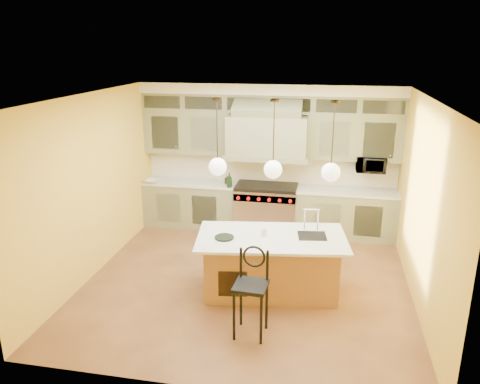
% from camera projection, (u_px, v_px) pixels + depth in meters
% --- Properties ---
extents(floor, '(5.00, 5.00, 0.00)m').
position_uv_depth(floor, '(247.00, 281.00, 7.45)').
color(floor, '#58341E').
rests_on(floor, ground).
extents(ceiling, '(5.00, 5.00, 0.00)m').
position_uv_depth(ceiling, '(248.00, 96.00, 6.58)').
color(ceiling, white).
rests_on(ceiling, wall_back).
extents(wall_back, '(5.00, 0.00, 5.00)m').
position_uv_depth(wall_back, '(269.00, 157.00, 9.36)').
color(wall_back, gold).
rests_on(wall_back, ground).
extents(wall_front, '(5.00, 0.00, 5.00)m').
position_uv_depth(wall_front, '(205.00, 269.00, 4.67)').
color(wall_front, gold).
rests_on(wall_front, ground).
extents(wall_left, '(0.00, 5.00, 5.00)m').
position_uv_depth(wall_left, '(94.00, 185.00, 7.46)').
color(wall_left, gold).
rests_on(wall_left, ground).
extents(wall_right, '(0.00, 5.00, 5.00)m').
position_uv_depth(wall_right, '(423.00, 205.00, 6.57)').
color(wall_right, gold).
rests_on(wall_right, ground).
extents(back_cabinetry, '(5.00, 0.77, 2.90)m').
position_uv_depth(back_cabinetry, '(268.00, 161.00, 9.11)').
color(back_cabinetry, gray).
rests_on(back_cabinetry, floor).
extents(range, '(1.20, 0.74, 0.96)m').
position_uv_depth(range, '(266.00, 208.00, 9.31)').
color(range, silver).
rests_on(range, floor).
extents(kitchen_island, '(2.31, 1.46, 1.35)m').
position_uv_depth(kitchen_island, '(271.00, 263.00, 7.00)').
color(kitchen_island, '#985F35').
rests_on(kitchen_island, floor).
extents(counter_stool, '(0.43, 0.43, 1.17)m').
position_uv_depth(counter_stool, '(251.00, 287.00, 5.92)').
color(counter_stool, black).
rests_on(counter_stool, floor).
extents(microwave, '(0.54, 0.37, 0.30)m').
position_uv_depth(microwave, '(371.00, 164.00, 8.77)').
color(microwave, black).
rests_on(microwave, back_cabinetry).
extents(oil_bottle_a, '(0.13, 0.13, 0.29)m').
position_uv_depth(oil_bottle_a, '(229.00, 180.00, 9.05)').
color(oil_bottle_a, black).
rests_on(oil_bottle_a, back_cabinetry).
extents(oil_bottle_b, '(0.08, 0.08, 0.17)m').
position_uv_depth(oil_bottle_b, '(227.00, 180.00, 9.30)').
color(oil_bottle_b, black).
rests_on(oil_bottle_b, back_cabinetry).
extents(fruit_bowl, '(0.27, 0.27, 0.06)m').
position_uv_depth(fruit_bowl, '(152.00, 181.00, 9.38)').
color(fruit_bowl, silver).
rests_on(fruit_bowl, back_cabinetry).
extents(cup, '(0.10, 0.10, 0.09)m').
position_uv_depth(cup, '(264.00, 233.00, 6.84)').
color(cup, silver).
rests_on(cup, kitchen_island).
extents(pendant_left, '(0.26, 0.26, 1.11)m').
position_uv_depth(pendant_left, '(218.00, 165.00, 6.70)').
color(pendant_left, '#2D2319').
rests_on(pendant_left, ceiling).
extents(pendant_center, '(0.26, 0.26, 1.11)m').
position_uv_depth(pendant_center, '(273.00, 167.00, 6.56)').
color(pendant_center, '#2D2319').
rests_on(pendant_center, ceiling).
extents(pendant_right, '(0.26, 0.26, 1.11)m').
position_uv_depth(pendant_right, '(331.00, 170.00, 6.41)').
color(pendant_right, '#2D2319').
rests_on(pendant_right, ceiling).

